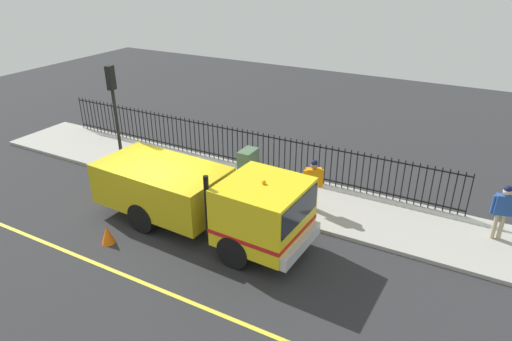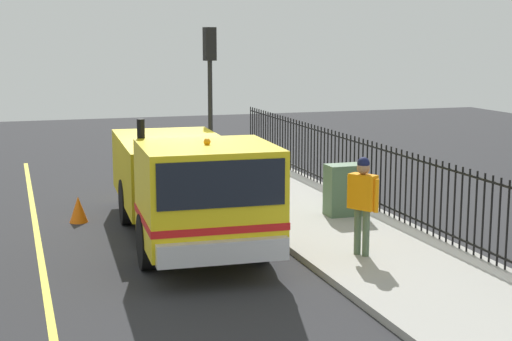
{
  "view_description": "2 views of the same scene",
  "coord_description": "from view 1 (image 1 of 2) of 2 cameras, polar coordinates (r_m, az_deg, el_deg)",
  "views": [
    {
      "loc": [
        -9.33,
        -8.57,
        7.62
      ],
      "look_at": [
        1.63,
        -2.58,
        1.64
      ],
      "focal_mm": 31.52,
      "sensor_mm": 36.0,
      "label": 1
    },
    {
      "loc": [
        -3.05,
        -16.01,
        3.92
      ],
      "look_at": [
        1.36,
        -2.27,
        1.42
      ],
      "focal_mm": 54.01,
      "sensor_mm": 36.0,
      "label": 2
    }
  ],
  "objects": [
    {
      "name": "pedestrian_distant",
      "position": [
        14.59,
        28.87,
        -4.04
      ],
      "size": [
        0.35,
        0.62,
        1.74
      ],
      "rotation": [
        0.0,
        0.0,
        1.86
      ],
      "color": "#264C99",
      "rests_on": "sidewalk_slab"
    },
    {
      "name": "traffic_light_near",
      "position": [
        17.07,
        -17.63,
        8.7
      ],
      "size": [
        0.33,
        0.26,
        4.06
      ],
      "rotation": [
        0.0,
        0.0,
        3.32
      ],
      "color": "black",
      "rests_on": "sidewalk_slab"
    },
    {
      "name": "work_truck",
      "position": [
        13.24,
        -5.84,
        -3.42
      ],
      "size": [
        2.52,
        7.06,
        2.5
      ],
      "rotation": [
        0.0,
        0.0,
        3.1
      ],
      "color": "yellow",
      "rests_on": "ground"
    },
    {
      "name": "ground_plane",
      "position": [
        14.79,
        -11.97,
        -6.08
      ],
      "size": [
        44.2,
        44.2,
        0.0
      ],
      "primitive_type": "plane",
      "color": "#2B2B2D",
      "rests_on": "ground"
    },
    {
      "name": "utility_cabinet",
      "position": [
        16.59,
        -1.0,
        0.83
      ],
      "size": [
        0.81,
        0.5,
        1.11
      ],
      "primitive_type": "cube",
      "color": "#4C6B4C",
      "rests_on": "sidewalk_slab"
    },
    {
      "name": "sidewalk_slab",
      "position": [
        17.0,
        -5.04,
        -0.93
      ],
      "size": [
        3.06,
        20.09,
        0.13
      ],
      "primitive_type": "cube",
      "color": "#A3A099",
      "rests_on": "ground"
    },
    {
      "name": "worker_standing",
      "position": [
        14.4,
        7.29,
        -1.12
      ],
      "size": [
        0.44,
        0.57,
        1.76
      ],
      "rotation": [
        0.0,
        0.0,
        2.1
      ],
      "color": "orange",
      "rests_on": "sidewalk_slab"
    },
    {
      "name": "lane_marking",
      "position": [
        13.27,
        -19.4,
        -11.17
      ],
      "size": [
        0.12,
        18.08,
        0.01
      ],
      "primitive_type": "cube",
      "color": "yellow",
      "rests_on": "ground"
    },
    {
      "name": "iron_fence",
      "position": [
        17.72,
        -2.68,
        3.22
      ],
      "size": [
        0.04,
        17.11,
        1.51
      ],
      "color": "black",
      "rests_on": "sidewalk_slab"
    },
    {
      "name": "traffic_cone",
      "position": [
        13.92,
        -18.33,
        -7.73
      ],
      "size": [
        0.39,
        0.39,
        0.56
      ],
      "primitive_type": "cone",
      "color": "orange",
      "rests_on": "ground"
    }
  ]
}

